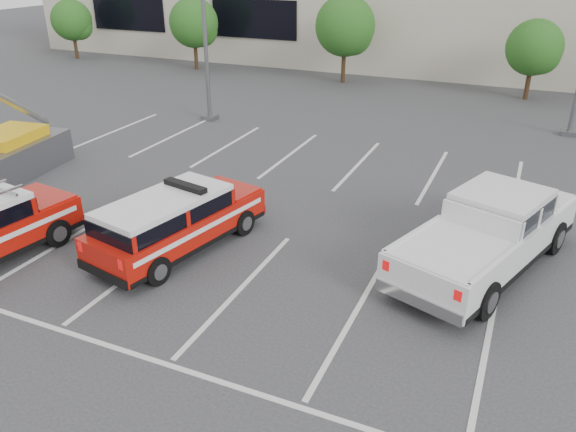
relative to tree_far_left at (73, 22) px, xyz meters
name	(u,v)px	position (x,y,z in m)	size (l,w,h in m)	color
ground	(240,289)	(24.91, -22.05, -2.50)	(120.00, 120.00, 0.00)	#333335
stall_markings	(312,213)	(24.91, -17.55, -2.50)	(23.00, 15.00, 0.01)	silver
tree_far_left	(73,22)	(0.00, 0.00, 0.00)	(2.77, 2.77, 3.99)	#3F2B19
tree_left	(195,25)	(10.00, 0.00, 0.27)	(3.07, 3.07, 4.42)	#3F2B19
tree_mid_left	(347,28)	(20.00, 0.00, 0.54)	(3.37, 3.37, 4.85)	#3F2B19
tree_mid_right	(536,50)	(30.00, 0.00, 0.00)	(2.77, 2.77, 3.99)	#3F2B19
fire_chief_suv	(177,225)	(22.55, -21.01, -1.80)	(2.73, 5.12, 1.71)	#A91108
white_pickup	(487,240)	(29.88, -18.73, -1.76)	(3.97, 6.38, 1.85)	silver
utility_rig	(7,154)	(14.02, -18.66, -1.84)	(3.38, 4.19, 3.32)	#59595E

